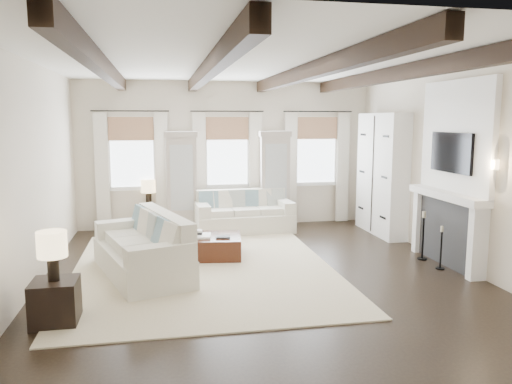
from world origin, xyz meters
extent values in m
plane|color=black|center=(0.00, 0.00, 0.00)|extent=(7.50, 7.50, 0.00)
cube|color=beige|center=(0.00, 3.75, 1.60)|extent=(6.50, 0.04, 3.20)
cube|color=beige|center=(0.00, -3.75, 1.60)|extent=(6.50, 0.04, 3.20)
cube|color=beige|center=(-3.25, 0.00, 1.60)|extent=(0.04, 7.50, 3.20)
cube|color=beige|center=(3.25, 0.00, 1.60)|extent=(0.04, 7.50, 3.20)
cube|color=white|center=(0.00, 0.00, 3.20)|extent=(6.50, 7.50, 0.04)
cube|color=black|center=(-2.20, 0.00, 3.08)|extent=(0.16, 7.40, 0.22)
cube|color=black|center=(-0.75, 0.00, 3.08)|extent=(0.16, 7.40, 0.22)
cube|color=black|center=(0.75, 0.00, 3.08)|extent=(0.16, 7.40, 0.22)
cube|color=black|center=(2.20, 0.00, 3.08)|extent=(0.16, 7.40, 0.22)
cube|color=white|center=(-2.05, 3.72, 1.65)|extent=(0.90, 0.03, 1.45)
cube|color=#A17151|center=(-2.05, 3.66, 2.18)|extent=(0.94, 0.04, 0.50)
cube|color=silver|center=(-2.67, 3.62, 1.27)|extent=(0.28, 0.08, 2.50)
cube|color=silver|center=(-1.43, 3.62, 1.27)|extent=(0.28, 0.08, 2.50)
cylinder|color=black|center=(-2.05, 3.61, 2.55)|extent=(1.60, 0.02, 0.02)
cube|color=white|center=(0.00, 3.72, 1.65)|extent=(0.90, 0.03, 1.45)
cube|color=#A17151|center=(0.00, 3.66, 2.18)|extent=(0.94, 0.04, 0.50)
cube|color=silver|center=(-0.62, 3.62, 1.27)|extent=(0.28, 0.08, 2.50)
cube|color=silver|center=(0.62, 3.62, 1.27)|extent=(0.28, 0.08, 2.50)
cylinder|color=black|center=(0.00, 3.61, 2.55)|extent=(1.60, 0.02, 0.02)
cube|color=white|center=(2.05, 3.72, 1.65)|extent=(0.90, 0.03, 1.45)
cube|color=#A17151|center=(2.05, 3.66, 2.18)|extent=(0.94, 0.04, 0.50)
cube|color=silver|center=(1.43, 3.62, 1.27)|extent=(0.28, 0.08, 2.50)
cube|color=silver|center=(2.67, 3.62, 1.27)|extent=(0.28, 0.08, 2.50)
cylinder|color=black|center=(2.05, 3.61, 2.55)|extent=(1.60, 0.02, 0.02)
cube|color=#B9ADA2|center=(-1.02, 3.53, 1.00)|extent=(0.64, 0.38, 2.00)
cube|color=#B2B7BA|center=(-1.02, 3.33, 1.15)|extent=(0.48, 0.02, 1.40)
cube|color=#B9ADA2|center=(-1.02, 3.53, 2.06)|extent=(0.70, 0.42, 0.12)
cube|color=#B9ADA2|center=(1.02, 3.53, 1.00)|extent=(0.64, 0.38, 2.00)
cube|color=#B2B7BA|center=(1.02, 3.33, 1.15)|extent=(0.48, 0.02, 1.40)
cube|color=#B9ADA2|center=(1.02, 3.53, 2.06)|extent=(0.70, 0.42, 0.12)
cube|color=#252527|center=(3.16, 0.00, 0.55)|extent=(0.18, 1.50, 1.10)
cube|color=black|center=(3.13, 0.00, 0.40)|extent=(0.10, 0.90, 0.70)
cube|color=white|center=(3.12, -0.82, 0.55)|extent=(0.26, 0.14, 1.10)
cube|color=white|center=(3.12, 0.82, 0.55)|extent=(0.26, 0.14, 1.10)
cube|color=white|center=(3.09, 0.00, 1.16)|extent=(0.32, 1.90, 0.12)
cube|color=white|center=(3.20, 0.00, 2.10)|extent=(0.10, 1.90, 1.80)
cube|color=black|center=(3.13, 0.00, 1.85)|extent=(0.07, 1.10, 0.64)
cylinder|color=#FFD899|center=(3.15, -1.05, 1.75)|extent=(0.10, 0.10, 0.14)
cube|color=silver|center=(3.05, 2.35, 1.25)|extent=(0.40, 1.70, 2.50)
cube|color=black|center=(2.84, 2.35, 1.25)|extent=(0.01, 0.02, 2.40)
cube|color=beige|center=(-0.83, 0.51, 0.01)|extent=(4.05, 5.04, 0.02)
cube|color=silver|center=(0.26, 3.02, 0.19)|extent=(2.09, 1.02, 0.39)
cube|color=silver|center=(0.24, 3.37, 0.63)|extent=(1.95, 0.31, 0.49)
cube|color=silver|center=(-0.63, 2.97, 0.52)|extent=(0.30, 0.89, 0.25)
cube|color=silver|center=(1.16, 3.06, 0.52)|extent=(0.30, 0.89, 0.25)
cube|color=silver|center=(-0.30, 2.94, 0.46)|extent=(0.57, 0.61, 0.14)
cube|color=silver|center=(0.26, 2.97, 0.46)|extent=(0.57, 0.61, 0.14)
cube|color=silver|center=(0.83, 3.00, 0.46)|extent=(0.57, 0.61, 0.14)
cube|color=slate|center=(-0.48, 3.17, 0.66)|extent=(0.42, 0.23, 0.42)
cube|color=silver|center=(-0.19, 3.19, 0.66)|extent=(0.42, 0.23, 0.42)
cube|color=beige|center=(0.11, 3.20, 0.66)|extent=(0.42, 0.23, 0.42)
cube|color=slate|center=(0.40, 3.21, 0.66)|extent=(0.42, 0.23, 0.42)
cube|color=silver|center=(0.69, 3.23, 0.66)|extent=(0.42, 0.23, 0.42)
cube|color=beige|center=(0.98, 3.24, 0.66)|extent=(0.42, 0.23, 0.42)
cube|color=silver|center=(-1.79, 0.35, 0.21)|extent=(1.63, 2.42, 0.42)
cube|color=silver|center=(-1.42, 0.47, 0.69)|extent=(0.86, 2.08, 0.53)
cube|color=silver|center=(-2.08, 1.28, 0.56)|extent=(0.99, 0.55, 0.27)
cube|color=silver|center=(-1.49, -0.57, 0.56)|extent=(0.99, 0.55, 0.27)
cube|color=silver|center=(-2.02, 0.92, 0.50)|extent=(0.78, 0.76, 0.15)
cube|color=silver|center=(-1.84, 0.33, 0.50)|extent=(0.78, 0.76, 0.15)
cube|color=silver|center=(-1.65, -0.25, 0.50)|extent=(0.78, 0.76, 0.15)
cube|color=slate|center=(-1.83, 1.17, 0.72)|extent=(0.35, 0.49, 0.46)
cube|color=silver|center=(-1.71, 0.79, 0.72)|extent=(0.35, 0.49, 0.46)
cube|color=beige|center=(-1.59, 0.41, 0.72)|extent=(0.35, 0.49, 0.46)
cube|color=slate|center=(-1.47, 0.04, 0.72)|extent=(0.35, 0.49, 0.46)
cube|color=silver|center=(-1.35, -0.34, 0.72)|extent=(0.35, 0.49, 0.46)
cube|color=black|center=(-0.84, 1.20, 0.19)|extent=(1.54, 1.07, 0.38)
cube|color=white|center=(-0.90, 1.14, 0.40)|extent=(0.54, 0.44, 0.04)
cube|color=#262628|center=(-0.91, 1.22, 0.44)|extent=(0.28, 0.23, 0.04)
cube|color=beige|center=(-0.90, 1.20, 0.47)|extent=(0.24, 0.20, 0.03)
cube|color=#262628|center=(-0.45, 0.99, 0.39)|extent=(0.26, 0.21, 0.03)
cube|color=black|center=(-2.72, -1.32, 0.26)|extent=(0.52, 0.52, 0.52)
cylinder|color=black|center=(-2.72, -1.32, 0.66)|extent=(0.13, 0.13, 0.28)
cylinder|color=#F9D89E|center=(-2.72, -1.32, 0.95)|extent=(0.34, 0.34, 0.30)
cube|color=black|center=(-1.73, 3.72, 0.27)|extent=(0.36, 0.36, 0.53)
cylinder|color=black|center=(-1.73, 3.72, 0.67)|extent=(0.12, 0.12, 0.27)
cylinder|color=#F9D89E|center=(-1.73, 3.72, 0.94)|extent=(0.32, 0.32, 0.28)
cylinder|color=black|center=(2.90, -0.22, 0.01)|extent=(0.14, 0.14, 0.02)
cylinder|color=black|center=(2.90, -0.22, 0.31)|extent=(0.03, 0.03, 0.62)
cylinder|color=beige|center=(2.90, -0.22, 0.66)|extent=(0.05, 0.05, 0.09)
cylinder|color=black|center=(2.90, 0.35, 0.01)|extent=(0.17, 0.17, 0.02)
cylinder|color=black|center=(2.90, 0.35, 0.37)|extent=(0.03, 0.03, 0.74)
cylinder|color=beige|center=(2.90, 0.35, 0.78)|extent=(0.06, 0.06, 0.11)
camera|label=1|loc=(-1.47, -7.25, 2.38)|focal=35.00mm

